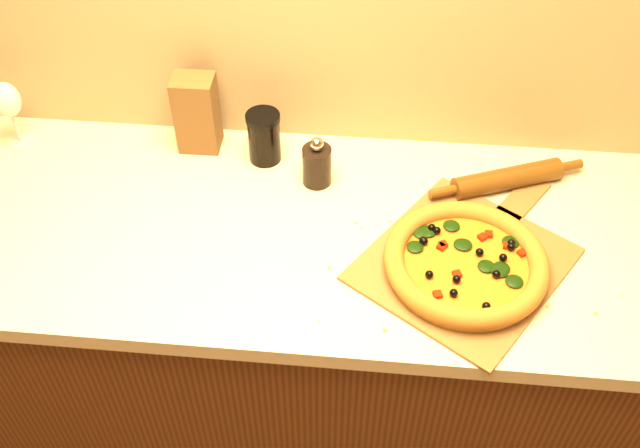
{
  "coord_description": "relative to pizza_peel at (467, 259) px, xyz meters",
  "views": [
    {
      "loc": [
        0.15,
        0.32,
        2.04
      ],
      "look_at": [
        0.05,
        1.38,
        0.96
      ],
      "focal_mm": 40.0,
      "sensor_mm": 36.0,
      "label": 1
    }
  ],
  "objects": [
    {
      "name": "cabinet",
      "position": [
        -0.37,
        0.07,
        -0.47
      ],
      "size": [
        2.8,
        0.65,
        0.86
      ],
      "primitive_type": "cube",
      "color": "#46210F",
      "rests_on": "ground"
    },
    {
      "name": "rolling_pin",
      "position": [
        0.1,
        0.24,
        0.02
      ],
      "size": [
        0.37,
        0.16,
        0.05
      ],
      "rotation": [
        0.0,
        0.0,
        0.38
      ],
      "color": "#55300E",
      "rests_on": "countertop"
    },
    {
      "name": "pizza",
      "position": [
        -0.01,
        -0.03,
        0.03
      ],
      "size": [
        0.34,
        0.34,
        0.05
      ],
      "color": "gold",
      "rests_on": "pizza_peel"
    },
    {
      "name": "countertop",
      "position": [
        -0.37,
        0.07,
        -0.02
      ],
      "size": [
        2.84,
        0.68,
        0.04
      ],
      "primitive_type": "cube",
      "color": "beige",
      "rests_on": "cabinet"
    },
    {
      "name": "pepper_grinder",
      "position": [
        -0.34,
        0.22,
        0.05
      ],
      "size": [
        0.07,
        0.07,
        0.13
      ],
      "color": "black",
      "rests_on": "countertop"
    },
    {
      "name": "paper_bag",
      "position": [
        -0.64,
        0.33,
        0.09
      ],
      "size": [
        0.1,
        0.08,
        0.2
      ],
      "primitive_type": "cube",
      "rotation": [
        0.0,
        0.0,
        0.01
      ],
      "color": "brown",
      "rests_on": "countertop"
    },
    {
      "name": "wine_glass",
      "position": [
        -1.1,
        0.3,
        0.12
      ],
      "size": [
        0.07,
        0.07,
        0.17
      ],
      "color": "silver",
      "rests_on": "countertop"
    },
    {
      "name": "pizza_peel",
      "position": [
        0.0,
        0.0,
        0.0
      ],
      "size": [
        0.53,
        0.57,
        0.01
      ],
      "rotation": [
        0.0,
        0.0,
        -0.6
      ],
      "color": "brown",
      "rests_on": "countertop"
    },
    {
      "name": "dark_jar",
      "position": [
        -0.48,
        0.29,
        0.06
      ],
      "size": [
        0.08,
        0.08,
        0.13
      ],
      "color": "black",
      "rests_on": "countertop"
    }
  ]
}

